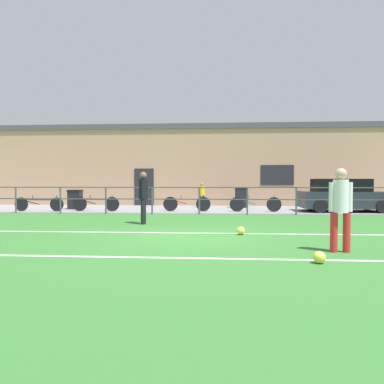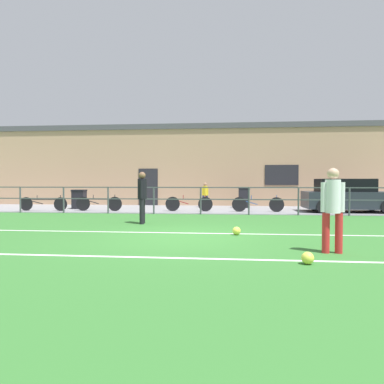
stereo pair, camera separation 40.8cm
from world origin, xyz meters
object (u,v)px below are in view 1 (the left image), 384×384
at_px(soccer_ball_match, 319,257).
at_px(spectator_child, 202,193).
at_px(player_goalkeeper, 143,194).
at_px(trash_bin_1, 75,199).
at_px(bicycle_parked_3, 96,204).
at_px(parked_car_red, 343,196).
at_px(player_striker, 341,205).
at_px(bicycle_parked_1, 39,204).
at_px(soccer_ball_spare, 241,231).
at_px(bicycle_parked_2, 187,204).
at_px(trash_bin_0, 241,197).
at_px(bicycle_parked_0, 255,204).

relative_size(soccer_ball_match, spectator_child, 0.16).
bearing_deg(player_goalkeeper, trash_bin_1, -146.28).
bearing_deg(bicycle_parked_3, trash_bin_1, 141.72).
xyz_separation_m(spectator_child, parked_car_red, (6.49, -2.14, -0.03)).
bearing_deg(trash_bin_1, bicycle_parked_3, -38.28).
bearing_deg(player_goalkeeper, parked_car_red, 116.06).
relative_size(player_striker, soccer_ball_match, 7.82).
bearing_deg(parked_car_red, soccer_ball_match, -111.09).
xyz_separation_m(player_striker, bicycle_parked_1, (-10.52, 8.48, -0.59)).
xyz_separation_m(soccer_ball_spare, bicycle_parked_3, (-6.14, 6.54, 0.25)).
relative_size(bicycle_parked_2, trash_bin_1, 2.28).
relative_size(soccer_ball_spare, trash_bin_0, 0.20).
height_order(soccer_ball_spare, bicycle_parked_3, bicycle_parked_3).
xyz_separation_m(bicycle_parked_2, bicycle_parked_3, (-4.15, -0.23, -0.00)).
height_order(bicycle_parked_0, trash_bin_1, trash_bin_1).
bearing_deg(soccer_ball_spare, soccer_ball_match, -70.43).
relative_size(player_goalkeeper, soccer_ball_spare, 7.89).
bearing_deg(soccer_ball_match, trash_bin_0, 92.35).
height_order(spectator_child, bicycle_parked_1, spectator_child).
bearing_deg(soccer_ball_match, bicycle_parked_1, 136.06).
distance_m(player_striker, bicycle_parked_1, 13.53).
xyz_separation_m(soccer_ball_match, spectator_child, (-2.52, 12.43, 0.65)).
distance_m(bicycle_parked_2, trash_bin_0, 3.54).
distance_m(spectator_child, bicycle_parked_3, 5.49).
bearing_deg(spectator_child, bicycle_parked_3, 7.42).
relative_size(bicycle_parked_2, bicycle_parked_3, 0.99).
distance_m(player_striker, bicycle_parked_2, 9.69).
distance_m(spectator_child, bicycle_parked_2, 2.62).
distance_m(bicycle_parked_1, trash_bin_1, 1.76).
xyz_separation_m(soccer_ball_match, parked_car_red, (3.97, 10.29, 0.62)).
relative_size(bicycle_parked_0, trash_bin_0, 2.16).
bearing_deg(bicycle_parked_0, soccer_ball_match, -89.94).
distance_m(bicycle_parked_2, trash_bin_1, 5.65).
bearing_deg(bicycle_parked_0, trash_bin_1, 174.08).
xyz_separation_m(player_goalkeeper, bicycle_parked_0, (4.12, 4.63, -0.60)).
xyz_separation_m(soccer_ball_spare, bicycle_parked_2, (-1.99, 6.77, 0.26)).
height_order(spectator_child, bicycle_parked_0, spectator_child).
height_order(bicycle_parked_3, trash_bin_1, trash_bin_1).
bearing_deg(bicycle_parked_2, player_goalkeeper, -102.49).
distance_m(player_goalkeeper, bicycle_parked_3, 5.43).
bearing_deg(parked_car_red, player_goalkeeper, -148.22).
relative_size(soccer_ball_spare, bicycle_parked_0, 0.09).
relative_size(parked_car_red, trash_bin_1, 4.05).
height_order(player_goalkeeper, player_striker, player_goalkeeper).
xyz_separation_m(bicycle_parked_3, trash_bin_0, (6.75, 2.63, 0.20)).
relative_size(bicycle_parked_3, trash_bin_1, 2.29).
bearing_deg(bicycle_parked_2, trash_bin_1, 170.85).
bearing_deg(parked_car_red, trash_bin_0, 155.79).
xyz_separation_m(trash_bin_0, trash_bin_1, (-8.17, -1.50, -0.06)).
bearing_deg(soccer_ball_spare, bicycle_parked_2, 106.39).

